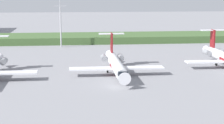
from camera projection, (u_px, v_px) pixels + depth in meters
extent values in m
plane|color=gray|center=(106.00, 62.00, 110.91)|extent=(500.00, 500.00, 0.00)
cube|color=#426033|center=(96.00, 38.00, 154.13)|extent=(320.00, 20.00, 2.69)
cube|color=white|center=(13.00, 73.00, 87.44)|extent=(11.00, 3.20, 0.36)
cylinder|color=gray|center=(4.00, 61.00, 96.88)|extent=(1.50, 3.40, 1.50)
cylinder|color=white|center=(116.00, 65.00, 93.39)|extent=(2.70, 24.00, 2.70)
cone|color=white|center=(124.00, 77.00, 80.20)|extent=(2.70, 3.00, 2.70)
cone|color=white|center=(110.00, 55.00, 107.07)|extent=(2.29, 4.00, 2.29)
cube|color=black|center=(123.00, 73.00, 81.97)|extent=(2.03, 1.80, 0.90)
cylinder|color=maroon|center=(116.00, 65.00, 93.42)|extent=(2.76, 3.60, 2.76)
cube|color=white|center=(92.00, 69.00, 91.92)|extent=(11.00, 3.20, 0.36)
cube|color=white|center=(141.00, 68.00, 93.13)|extent=(11.00, 3.20, 0.36)
cube|color=maroon|center=(112.00, 43.00, 103.41)|extent=(0.36, 3.20, 5.20)
cube|color=white|center=(111.00, 34.00, 103.26)|extent=(6.80, 1.80, 0.24)
cylinder|color=gray|center=(104.00, 58.00, 102.11)|extent=(1.50, 3.40, 1.50)
cylinder|color=gray|center=(121.00, 57.00, 102.57)|extent=(1.50, 3.40, 1.50)
cylinder|color=gray|center=(120.00, 77.00, 86.39)|extent=(0.20, 0.20, 0.65)
cylinder|color=black|center=(120.00, 80.00, 86.49)|extent=(0.30, 0.90, 0.90)
cylinder|color=black|center=(108.00, 71.00, 95.91)|extent=(0.35, 0.90, 0.90)
cylinder|color=black|center=(123.00, 71.00, 96.30)|extent=(0.35, 0.90, 0.90)
cone|color=white|center=(208.00, 50.00, 115.96)|extent=(2.30, 4.00, 2.29)
cube|color=white|center=(207.00, 62.00, 100.81)|extent=(11.00, 3.20, 0.36)
cube|color=maroon|center=(213.00, 38.00, 112.30)|extent=(0.36, 3.20, 5.20)
cube|color=white|center=(213.00, 30.00, 112.15)|extent=(6.80, 1.80, 0.24)
cylinder|color=gray|center=(207.00, 52.00, 111.00)|extent=(1.50, 3.40, 1.50)
cylinder|color=gray|center=(222.00, 52.00, 111.46)|extent=(1.50, 3.40, 1.50)
cylinder|color=black|center=(216.00, 64.00, 104.80)|extent=(0.35, 0.90, 0.90)
cylinder|color=#B2B2B7|center=(61.00, 27.00, 137.70)|extent=(0.50, 0.50, 14.36)
cube|color=#B2B2B7|center=(60.00, 6.00, 136.30)|extent=(4.40, 0.20, 0.20)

